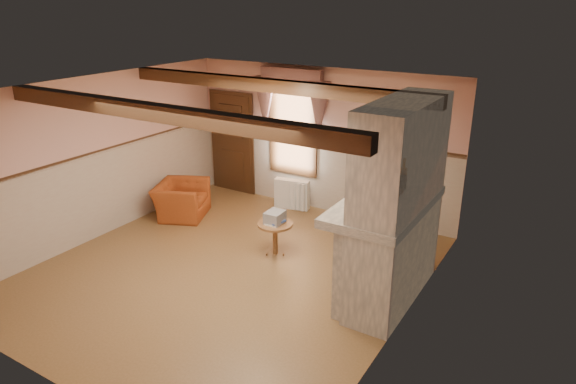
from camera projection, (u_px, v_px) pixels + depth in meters
The scene contains 26 objects.
floor at pixel (229, 270), 7.99m from camera, with size 5.50×6.00×0.01m, color brown.
ceiling at pixel (221, 90), 7.00m from camera, with size 5.50×6.00×0.01m, color silver.
wall_back at pixel (321, 141), 9.90m from camera, with size 5.50×0.02×2.80m, color #D9A296.
wall_front at pixel (39, 274), 5.10m from camera, with size 5.50×0.02×2.80m, color #D9A296.
wall_left at pixel (98, 158), 8.84m from camera, with size 0.02×6.00×2.80m, color #D9A296.
wall_right at pixel (407, 227), 6.16m from camera, with size 0.02×6.00×2.80m, color #D9A296.
wainscot at pixel (227, 226), 7.73m from camera, with size 5.50×6.00×1.50m, color #C2B39C, non-canonical shape.
chair_rail at pixel (225, 180), 7.46m from camera, with size 5.50×6.00×0.08m, color black, non-canonical shape.
firebox at pixel (365, 261), 7.34m from camera, with size 0.20×0.95×0.90m, color black.
armchair at pixel (182, 200), 9.90m from camera, with size 1.01×0.88×0.66m, color #994219.
side_table at pixel (275, 238), 8.43m from camera, with size 0.58×0.58×0.55m, color brown.
book_stack at pixel (275, 217), 8.30m from camera, with size 0.26×0.32×0.20m, color #B7AD8C.
radiator at pixel (292, 194), 10.27m from camera, with size 0.70×0.18×0.60m, color silver.
bowl at pixel (392, 193), 7.05m from camera, with size 0.31×0.31×0.08m, color brown.
mantel_clock at pixel (399, 183), 7.25m from camera, with size 0.14×0.24×0.20m, color black.
oil_lamp at pixel (403, 178), 7.36m from camera, with size 0.11×0.11×0.28m, color gold.
candle_red at pixel (364, 214), 6.28m from camera, with size 0.06×0.06×0.16m, color #A92E14.
jar_yellow at pixel (367, 213), 6.35m from camera, with size 0.06×0.06×0.12m, color yellow.
fireplace at pixel (398, 205), 6.80m from camera, with size 0.85×2.00×2.80m, color gray.
mantel at pixel (385, 205), 6.90m from camera, with size 1.05×2.05×0.12m, color gray.
overmantel_mirror at pixel (375, 160), 6.78m from camera, with size 0.06×1.44×1.04m, color silver.
door at pixel (233, 144), 10.99m from camera, with size 1.10×0.10×2.10m, color black.
window at pixel (293, 125), 10.08m from camera, with size 1.06×0.08×2.02m, color white.
window_drapes at pixel (291, 95), 9.79m from camera, with size 1.30×0.14×1.40m, color gray.
ceiling_beam_front at pixel (158, 113), 6.08m from camera, with size 5.50×0.18×0.20m, color black.
ceiling_beam_back at pixel (269, 85), 8.00m from camera, with size 5.50×0.18×0.20m, color black.
Camera 1 is at (4.45, -5.54, 3.97)m, focal length 32.00 mm.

